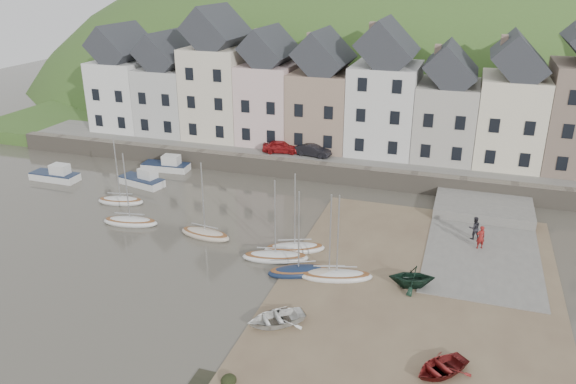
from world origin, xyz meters
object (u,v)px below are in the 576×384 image
(sailboat_0, at_px, (121,201))
(rowboat_white, at_px, (276,318))
(rowboat_green, at_px, (412,277))
(person_red, at_px, (481,237))
(car_right, at_px, (313,150))
(rowboat_red, at_px, (441,367))
(car_left, at_px, (281,147))
(person_dark, at_px, (474,228))

(sailboat_0, relative_size, rowboat_white, 1.81)
(rowboat_green, bearing_deg, person_red, 135.15)
(car_right, bearing_deg, person_red, -118.14)
(rowboat_red, bearing_deg, rowboat_green, 148.84)
(sailboat_0, xyz_separation_m, rowboat_red, (28.65, -14.32, 0.12))
(person_red, relative_size, car_left, 0.47)
(sailboat_0, bearing_deg, rowboat_red, -26.56)
(rowboat_red, relative_size, car_right, 0.86)
(car_left, bearing_deg, rowboat_green, -152.47)
(rowboat_white, height_order, rowboat_red, rowboat_white)
(person_dark, height_order, car_left, car_left)
(rowboat_red, bearing_deg, rowboat_white, -146.59)
(rowboat_white, xyz_separation_m, rowboat_red, (9.53, -1.43, -0.03))
(car_left, bearing_deg, person_red, -133.74)
(car_left, bearing_deg, sailboat_0, 131.65)
(rowboat_red, bearing_deg, sailboat_0, -164.63)
(person_red, bearing_deg, rowboat_red, 57.66)
(person_red, distance_m, car_right, 20.98)
(sailboat_0, height_order, person_dark, sailboat_0)
(rowboat_green, xyz_separation_m, car_left, (-15.79, 19.91, 1.41))
(rowboat_green, height_order, person_dark, person_dark)
(rowboat_white, distance_m, car_right, 27.07)
(person_dark, xyz_separation_m, car_right, (-16.04, 11.40, 1.18))
(rowboat_green, distance_m, person_dark, 9.29)
(rowboat_white, distance_m, rowboat_red, 9.63)
(rowboat_red, bearing_deg, person_dark, 127.49)
(rowboat_red, xyz_separation_m, car_left, (-18.22, 27.93, 1.86))
(rowboat_green, distance_m, car_left, 25.45)
(rowboat_red, height_order, person_dark, person_dark)
(rowboat_white, distance_m, rowboat_green, 9.69)
(rowboat_white, bearing_deg, car_left, 159.76)
(person_dark, bearing_deg, rowboat_white, 30.82)
(rowboat_red, distance_m, car_right, 31.64)
(rowboat_green, relative_size, car_left, 0.78)
(person_red, xyz_separation_m, car_left, (-19.97, 12.90, 1.23))
(car_left, relative_size, car_right, 1.04)
(rowboat_red, xyz_separation_m, person_red, (1.75, 15.02, 0.64))
(person_red, relative_size, person_dark, 0.99)
(person_red, bearing_deg, car_right, -63.73)
(rowboat_white, relative_size, rowboat_green, 1.18)
(rowboat_red, relative_size, car_left, 0.83)
(sailboat_0, relative_size, rowboat_green, 2.14)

